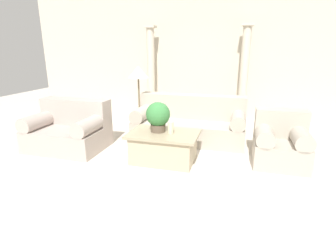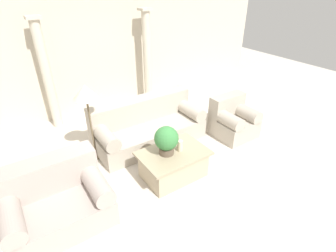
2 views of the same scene
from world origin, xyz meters
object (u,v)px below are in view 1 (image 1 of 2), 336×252
object	(u,v)px
coffee_table	(164,146)
potted_plant	(158,116)
armchair	(280,142)
loveseat	(70,129)
sofa_long	(190,122)
floor_lamp	(138,75)

from	to	relation	value
coffee_table	potted_plant	xyz separation A→B (m)	(-0.11, 0.04, 0.51)
coffee_table	armchair	world-z (taller)	armchair
loveseat	sofa_long	bearing A→B (deg)	27.60
potted_plant	coffee_table	bearing A→B (deg)	-22.12
loveseat	coffee_table	world-z (taller)	loveseat
floor_lamp	potted_plant	bearing A→B (deg)	-56.49
floor_lamp	armchair	size ratio (longest dim) A/B	1.72
sofa_long	potted_plant	bearing A→B (deg)	-104.56
sofa_long	loveseat	size ratio (longest dim) A/B	1.64
sofa_long	armchair	bearing A→B (deg)	-26.01
potted_plant	floor_lamp	size ratio (longest dim) A/B	0.33
sofa_long	floor_lamp	size ratio (longest dim) A/B	1.50
floor_lamp	loveseat	bearing A→B (deg)	-130.07
loveseat	armchair	distance (m)	3.72
loveseat	potted_plant	world-z (taller)	potted_plant
sofa_long	potted_plant	world-z (taller)	potted_plant
coffee_table	sofa_long	bearing A→B (deg)	80.85
loveseat	coffee_table	bearing A→B (deg)	-4.19
sofa_long	coffee_table	size ratio (longest dim) A/B	1.95
coffee_table	potted_plant	bearing A→B (deg)	157.88
sofa_long	floor_lamp	world-z (taller)	floor_lamp
floor_lamp	armchair	xyz separation A→B (m)	(2.76, -0.85, -0.92)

